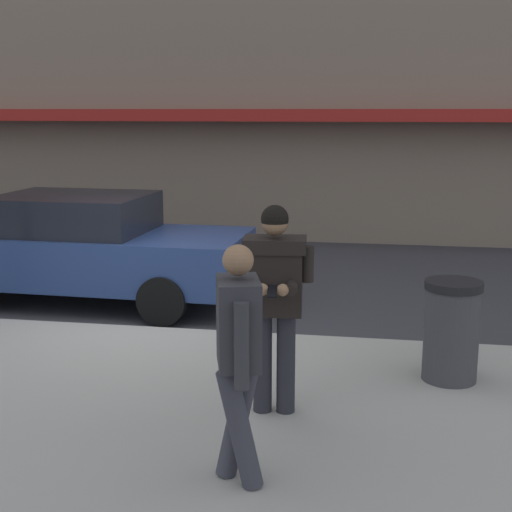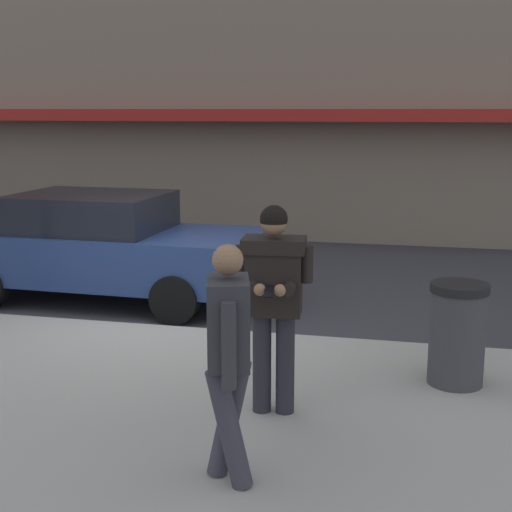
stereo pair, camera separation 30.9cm
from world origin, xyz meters
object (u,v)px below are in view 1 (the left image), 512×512
object	(u,v)px
pedestrian_with_bag	(238,349)
trash_bin	(451,330)
parked_sedan_mid	(85,248)
man_texting_on_phone	(275,287)

from	to	relation	value
pedestrian_with_bag	trash_bin	world-z (taller)	pedestrian_with_bag
parked_sedan_mid	trash_bin	world-z (taller)	parked_sedan_mid
parked_sedan_mid	pedestrian_with_bag	bearing A→B (deg)	-56.63
pedestrian_with_bag	trash_bin	xyz separation A→B (m)	(1.64, 2.22, -0.47)
man_texting_on_phone	pedestrian_with_bag	bearing A→B (deg)	-93.57
parked_sedan_mid	man_texting_on_phone	distance (m)	4.89
parked_sedan_mid	pedestrian_with_bag	xyz separation A→B (m)	(3.17, -4.82, 0.32)
man_texting_on_phone	trash_bin	bearing A→B (deg)	33.41
man_texting_on_phone	pedestrian_with_bag	size ratio (longest dim) A/B	1.06
parked_sedan_mid	trash_bin	xyz separation A→B (m)	(4.81, -2.60, -0.16)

